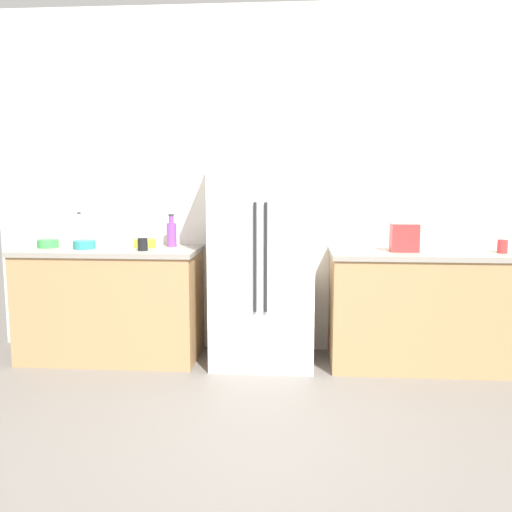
% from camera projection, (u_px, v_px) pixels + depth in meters
% --- Properties ---
extents(ground_plane, '(9.67, 9.67, 0.00)m').
position_uv_depth(ground_plane, '(252.00, 435.00, 3.20)').
color(ground_plane, slate).
extents(kitchen_back_panel, '(4.84, 0.10, 2.94)m').
position_uv_depth(kitchen_back_panel, '(269.00, 183.00, 4.71)').
color(kitchen_back_panel, silver).
rests_on(kitchen_back_panel, ground_plane).
extents(counter_left, '(1.48, 0.68, 0.93)m').
position_uv_depth(counter_left, '(112.00, 303.00, 4.57)').
color(counter_left, tan).
rests_on(counter_left, ground_plane).
extents(counter_right, '(1.59, 0.68, 0.93)m').
position_uv_depth(counter_right, '(429.00, 309.00, 4.37)').
color(counter_right, tan).
rests_on(counter_right, ground_plane).
extents(refrigerator, '(0.82, 0.68, 1.84)m').
position_uv_depth(refrigerator, '(263.00, 252.00, 4.39)').
color(refrigerator, white).
rests_on(refrigerator, ground_plane).
extents(toaster, '(0.21, 0.15, 0.22)m').
position_uv_depth(toaster, '(404.00, 238.00, 4.27)').
color(toaster, red).
rests_on(toaster, counter_right).
extents(bottle_a, '(0.08, 0.08, 0.28)m').
position_uv_depth(bottle_a, '(171.00, 233.00, 4.61)').
color(bottle_a, purple).
rests_on(bottle_a, counter_left).
extents(bottle_b, '(0.06, 0.06, 0.29)m').
position_uv_depth(bottle_b, '(80.00, 232.00, 4.66)').
color(bottle_b, white).
rests_on(bottle_b, counter_left).
extents(cup_a, '(0.08, 0.08, 0.10)m').
position_uv_depth(cup_a, '(143.00, 244.00, 4.34)').
color(cup_a, black).
rests_on(cup_a, counter_left).
extents(cup_b, '(0.08, 0.08, 0.10)m').
position_uv_depth(cup_b, '(502.00, 246.00, 4.19)').
color(cup_b, red).
rests_on(cup_b, counter_right).
extents(bowl_a, '(0.18, 0.18, 0.07)m').
position_uv_depth(bowl_a, '(84.00, 244.00, 4.47)').
color(bowl_a, teal).
rests_on(bowl_a, counter_left).
extents(bowl_b, '(0.18, 0.18, 0.07)m').
position_uv_depth(bowl_b, '(145.00, 243.00, 4.56)').
color(bowl_b, yellow).
rests_on(bowl_b, counter_left).
extents(bowl_c, '(0.17, 0.17, 0.07)m').
position_uv_depth(bowl_c, '(48.00, 243.00, 4.54)').
color(bowl_c, green).
rests_on(bowl_c, counter_left).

